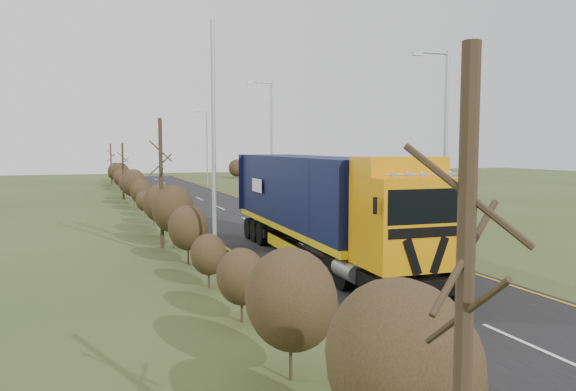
# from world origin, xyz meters

# --- Properties ---
(ground) EXTENTS (160.00, 160.00, 0.00)m
(ground) POSITION_xyz_m (0.00, 0.00, 0.00)
(ground) COLOR #33431C
(ground) RESTS_ON ground
(road) EXTENTS (8.00, 120.00, 0.02)m
(road) POSITION_xyz_m (0.00, 10.00, 0.01)
(road) COLOR black
(road) RESTS_ON ground
(layby) EXTENTS (6.00, 18.00, 0.02)m
(layby) POSITION_xyz_m (6.50, 20.00, 0.01)
(layby) COLOR #2D2928
(layby) RESTS_ON ground
(lane_markings) EXTENTS (7.52, 116.00, 0.01)m
(lane_markings) POSITION_xyz_m (0.00, 9.69, 0.03)
(lane_markings) COLOR gold
(lane_markings) RESTS_ON road
(hedgerow) EXTENTS (2.24, 102.04, 6.05)m
(hedgerow) POSITION_xyz_m (-6.00, 7.89, 1.62)
(hedgerow) COLOR #2F2215
(hedgerow) RESTS_ON ground
(lorry) EXTENTS (3.10, 16.01, 4.44)m
(lorry) POSITION_xyz_m (-0.80, -1.29, 2.52)
(lorry) COLOR black
(lorry) RESTS_ON ground
(car_red_hatchback) EXTENTS (2.79, 4.24, 1.34)m
(car_red_hatchback) POSITION_xyz_m (4.80, 18.42, 0.67)
(car_red_hatchback) COLOR maroon
(car_red_hatchback) RESTS_ON ground
(car_blue_sedan) EXTENTS (2.04, 4.61, 1.47)m
(car_blue_sedan) POSITION_xyz_m (7.55, 20.56, 0.74)
(car_blue_sedan) COLOR black
(car_blue_sedan) RESTS_ON ground
(streetlight_near) EXTENTS (1.93, 0.18, 9.09)m
(streetlight_near) POSITION_xyz_m (5.69, -0.57, 5.01)
(streetlight_near) COLOR #A4A7A9
(streetlight_near) RESTS_ON ground
(streetlight_mid) EXTENTS (2.12, 0.20, 10.03)m
(streetlight_mid) POSITION_xyz_m (4.46, 21.09, 5.56)
(streetlight_mid) COLOR #A4A7A9
(streetlight_mid) RESTS_ON ground
(streetlight_far) EXTENTS (1.95, 0.18, 9.17)m
(streetlight_far) POSITION_xyz_m (4.48, 46.24, 5.05)
(streetlight_far) COLOR #A4A7A9
(streetlight_far) RESTS_ON ground
(left_pole) EXTENTS (0.16, 0.16, 9.35)m
(left_pole) POSITION_xyz_m (-5.31, -1.83, 4.68)
(left_pole) COLOR #A4A7A9
(left_pole) RESTS_ON ground
(speed_sign) EXTENTS (0.60, 0.10, 2.19)m
(speed_sign) POSITION_xyz_m (4.20, 13.65, 1.51)
(speed_sign) COLOR #A4A7A9
(speed_sign) RESTS_ON ground
(warning_board) EXTENTS (0.67, 0.11, 1.76)m
(warning_board) POSITION_xyz_m (5.80, 24.19, 1.06)
(warning_board) COLOR #A4A7A9
(warning_board) RESTS_ON ground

